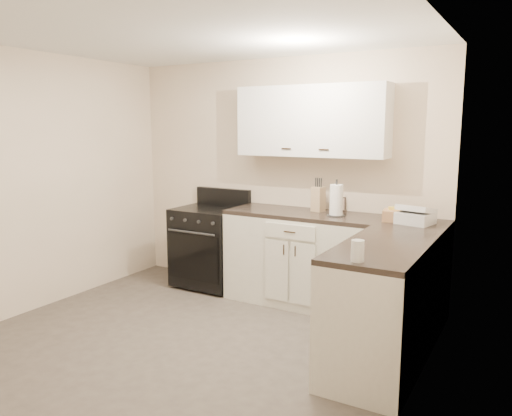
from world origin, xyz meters
The scene contains 19 objects.
floor centered at (0.00, 0.00, 0.00)m, with size 3.60×3.60×0.00m, color #473F38.
ceiling centered at (0.00, 0.00, 2.50)m, with size 3.60×3.60×0.00m, color white.
wall_back centered at (0.00, 1.80, 1.25)m, with size 3.60×3.60×0.00m, color beige.
wall_right centered at (1.80, 0.00, 1.25)m, with size 3.60×3.60×0.00m, color beige.
wall_left centered at (-1.80, 0.00, 1.25)m, with size 3.60×3.60×0.00m, color beige.
base_cabinets_back centered at (0.43, 1.50, 0.45)m, with size 1.55×0.60×0.90m, color silver.
base_cabinets_right centered at (1.50, 0.85, 0.45)m, with size 0.60×1.90×0.90m, color silver.
countertop_back centered at (0.43, 1.50, 0.92)m, with size 1.55×0.60×0.04m, color black.
countertop_right centered at (1.50, 0.85, 0.92)m, with size 0.60×1.90×0.04m, color black.
upper_cabinets centered at (0.43, 1.65, 1.84)m, with size 1.55×0.30×0.70m, color silver.
stove centered at (-0.72, 1.48, 0.46)m, with size 0.71×0.61×0.86m, color black.
knife_block centered at (0.52, 1.62, 1.06)m, with size 0.11×0.10×0.25m, color tan.
paper_towel centered at (0.77, 1.48, 1.09)m, with size 0.12×0.12×0.30m, color white.
picture_frame centered at (0.71, 1.76, 1.01)m, with size 0.11×0.02×0.14m, color black.
wicker_basket centered at (1.38, 1.50, 0.99)m, with size 0.30×0.20×0.10m, color tan.
countertop_grill centered at (1.52, 1.45, 0.99)m, with size 0.28×0.26×0.10m, color silver.
glass_jar centered at (1.48, 0.00, 1.01)m, with size 0.08×0.08×0.14m, color silver.
oven_mitt_near centered at (1.18, 0.24, 0.46)m, with size 0.02×0.14×0.24m, color black.
oven_mitt_far centered at (1.18, 0.52, 0.42)m, with size 0.02×0.14×0.24m, color black.
Camera 1 is at (2.45, -3.00, 1.80)m, focal length 35.00 mm.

